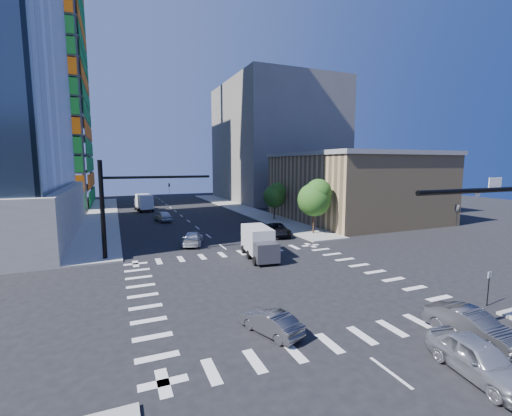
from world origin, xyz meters
name	(u,v)px	position (x,y,z in m)	size (l,w,h in m)	color
ground	(271,283)	(0.00, 0.00, 0.00)	(160.00, 160.00, 0.00)	black
road_markings	(271,283)	(0.00, 0.00, 0.01)	(20.00, 20.00, 0.01)	silver
sidewalk_ne	(242,209)	(12.50, 40.00, 0.07)	(5.00, 60.00, 0.15)	#97958F
sidewalk_nw	(102,216)	(-12.50, 40.00, 0.07)	(5.00, 60.00, 0.15)	#97958F
construction_building	(17,85)	(-27.41, 61.93, 24.61)	(25.16, 34.50, 70.60)	gray
commercial_building	(354,186)	(25.00, 22.00, 5.31)	(20.50, 22.50, 10.60)	tan
bg_building_ne	(275,143)	(27.00, 55.00, 14.00)	(24.00, 30.00, 28.00)	slate
signal_mast_nw	(120,200)	(-10.00, 11.50, 5.49)	(10.20, 0.40, 9.00)	black
tree_south	(315,197)	(12.63, 13.90, 4.69)	(4.16, 4.16, 6.82)	#382316
tree_north	(275,195)	(12.93, 25.90, 3.99)	(3.54, 3.52, 5.78)	#382316
no_parking_sign	(489,284)	(10.70, -9.00, 1.38)	(0.30, 0.06, 2.20)	black
car_nb_near	(479,359)	(3.17, -13.59, 0.78)	(1.85, 4.59, 1.56)	#9FA0A7
car_nb_right	(471,325)	(5.81, -11.39, 0.75)	(1.59, 4.55, 1.50)	#48494D
car_nb_far	(278,230)	(7.92, 14.90, 0.75)	(2.48, 5.37, 1.49)	black
car_sb_near	(193,238)	(-2.74, 14.26, 0.71)	(1.99, 4.89, 1.42)	silver
car_sb_mid	(163,216)	(-3.62, 31.43, 0.79)	(1.87, 4.66, 1.59)	silver
car_sb_cross	(271,322)	(-3.26, -6.98, 0.61)	(1.29, 3.69, 1.21)	#49494D
box_truck_near	(260,245)	(1.86, 6.35, 1.26)	(2.95, 5.67, 2.85)	black
box_truck_far	(143,203)	(-5.40, 45.22, 1.39)	(3.22, 6.23, 3.13)	black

